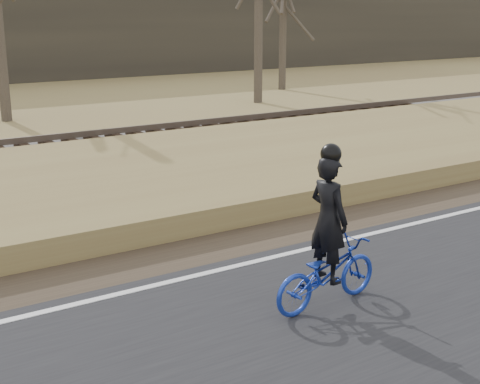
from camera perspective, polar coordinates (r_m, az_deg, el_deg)
cyclist at (r=8.58m, az=7.45°, el=-5.39°), size 1.72×0.72×2.13m
bare_tree_right at (r=27.73m, az=1.60°, el=15.04°), size 0.36×0.36×7.20m
bare_tree_far_right at (r=32.46m, az=3.71°, el=15.42°), size 0.36×0.36×7.61m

